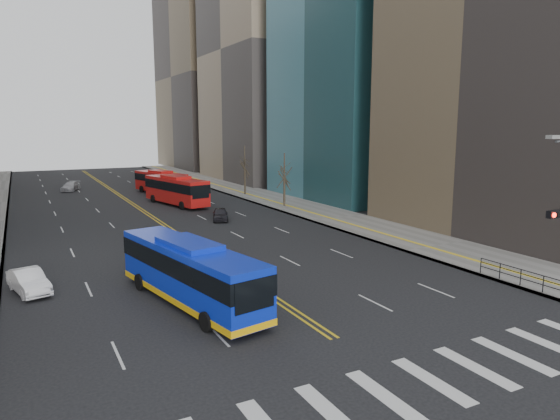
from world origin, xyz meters
The scene contains 14 objects.
ground centered at (0.00, 0.00, 0.00)m, with size 220.00×220.00×0.00m, color black.
sidewalk_right centered at (17.50, 45.00, 0.07)m, with size 7.00×130.00×0.15m, color slate.
crosswalk centered at (0.00, 0.00, 0.01)m, with size 26.70×4.00×0.01m.
centerline centered at (0.00, 55.00, 0.01)m, with size 0.55×100.00×0.01m.
office_towers centered at (0.12, 68.51, 23.92)m, with size 83.00×134.00×58.00m.
pedestrian_railing centered at (14.30, 6.00, 0.82)m, with size 0.06×6.06×1.02m.
street_trees centered at (-7.18, 34.55, 4.87)m, with size 35.20×47.20×7.60m.
blue_bus centered at (-4.52, 12.74, 1.89)m, with size 4.92×12.67×3.60m.
red_bus_near centered at (4.77, 47.85, 2.06)m, with size 5.24×12.04×3.71m.
red_bus_far centered at (5.68, 59.01, 1.92)m, with size 5.43×11.15×3.46m.
car_white centered at (-12.50, 18.92, 0.70)m, with size 1.49×4.26×1.40m, color white.
car_dark_mid centered at (5.92, 35.44, 0.66)m, with size 1.55×3.86×1.31m, color black.
car_silver centered at (-5.73, 69.05, 0.68)m, with size 1.90×4.68×1.36m, color #A09FA5.
car_dark_far centered at (12.50, 85.27, 0.62)m, with size 2.06×4.46×1.24m, color black.
Camera 1 is at (-12.46, -13.27, 9.82)m, focal length 32.00 mm.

